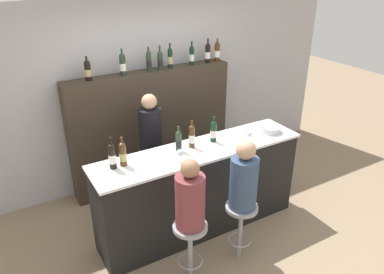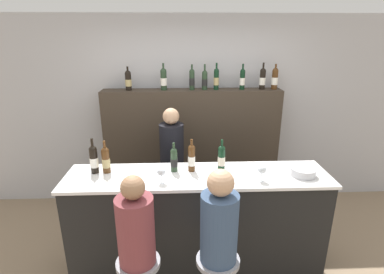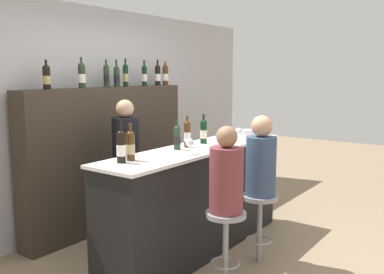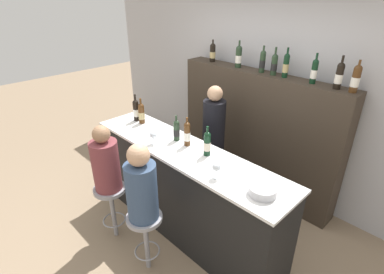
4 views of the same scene
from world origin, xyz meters
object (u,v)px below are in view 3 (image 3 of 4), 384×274
at_px(wine_glass_1, 239,132).
at_px(guest_seated_left, 226,175).
at_px(wine_bottle_counter_1, 130,145).
at_px(wine_bottle_backbar_7, 165,75).
at_px(wine_bottle_backbar_5, 144,75).
at_px(guest_seated_right, 261,160).
at_px(bar_stool_left, 226,230).
at_px(wine_bottle_counter_4, 204,131).
at_px(wine_bottle_backbar_3, 117,76).
at_px(bartender, 126,177).
at_px(wine_glass_0, 190,143).
at_px(wine_bottle_counter_2, 177,137).
at_px(wine_bottle_backbar_4, 126,75).
at_px(wine_bottle_backbar_1, 82,75).
at_px(metal_bowl, 249,133).
at_px(wine_bottle_backbar_0, 47,77).
at_px(bar_stool_right, 260,210).
at_px(wine_bottle_backbar_2, 106,76).
at_px(wine_bottle_counter_3, 187,134).
at_px(wine_bottle_counter_0, 121,146).
at_px(wine_bottle_backbar_6, 158,75).

bearing_deg(wine_glass_1, guest_seated_left, -154.87).
distance_m(wine_bottle_counter_1, wine_bottle_backbar_7, 2.36).
bearing_deg(wine_bottle_backbar_7, wine_bottle_backbar_5, 180.00).
bearing_deg(guest_seated_right, bar_stool_left, 180.00).
relative_size(wine_bottle_counter_4, wine_bottle_backbar_3, 0.97).
relative_size(wine_bottle_backbar_5, bar_stool_left, 0.48).
height_order(wine_bottle_backbar_7, bartender, wine_bottle_backbar_7).
bearing_deg(guest_seated_right, wine_glass_0, 132.33).
bearing_deg(wine_bottle_counter_2, wine_bottle_backbar_4, 66.16).
height_order(wine_bottle_backbar_1, metal_bowl, wine_bottle_backbar_1).
bearing_deg(wine_bottle_counter_1, wine_bottle_backbar_0, 87.22).
distance_m(wine_bottle_counter_1, wine_bottle_backbar_5, 2.02).
height_order(wine_bottle_backbar_5, guest_seated_right, wine_bottle_backbar_5).
bearing_deg(bartender, wine_bottle_counter_1, -132.45).
xyz_separation_m(wine_bottle_counter_2, bar_stool_right, (0.35, -0.74, -0.69)).
xyz_separation_m(wine_bottle_backbar_5, wine_glass_0, (-0.98, -1.44, -0.61)).
bearing_deg(wine_bottle_backbar_4, bartender, -136.35).
bearing_deg(bar_stool_left, wine_bottle_backbar_1, 85.88).
bearing_deg(wine_bottle_backbar_2, wine_bottle_counter_3, -92.45).
relative_size(wine_bottle_backbar_0, bar_stool_right, 0.44).
bearing_deg(wine_bottle_counter_4, guest_seated_right, -98.48).
distance_m(wine_bottle_counter_0, wine_bottle_backbar_2, 1.66).
xyz_separation_m(wine_bottle_counter_0, wine_bottle_backbar_7, (2.05, 1.21, 0.58)).
height_order(wine_bottle_backbar_2, metal_bowl, wine_bottle_backbar_2).
relative_size(wine_bottle_backbar_7, bar_stool_right, 0.48).
height_order(wine_bottle_counter_3, wine_bottle_backbar_5, wine_bottle_backbar_5).
relative_size(wine_bottle_backbar_7, bartender, 0.21).
bearing_deg(wine_glass_0, guest_seated_right, -47.67).
distance_m(wine_bottle_counter_3, wine_glass_1, 0.66).
bearing_deg(bartender, guest_seated_right, -74.56).
bearing_deg(wine_bottle_counter_0, wine_bottle_backbar_0, 81.99).
relative_size(wine_bottle_counter_0, metal_bowl, 1.46).
distance_m(wine_bottle_backbar_0, guest_seated_right, 2.29).
height_order(wine_bottle_backbar_6, guest_seated_left, wine_bottle_backbar_6).
relative_size(wine_bottle_counter_0, bartender, 0.22).
relative_size(wine_bottle_counter_1, wine_bottle_counter_4, 1.02).
bearing_deg(wine_bottle_backbar_7, wine_bottle_backbar_3, 180.00).
height_order(wine_bottle_backbar_4, wine_glass_1, wine_bottle_backbar_4).
bearing_deg(metal_bowl, bar_stool_left, -158.24).
relative_size(wine_bottle_backbar_5, wine_bottle_backbar_7, 1.01).
height_order(wine_bottle_backbar_3, wine_bottle_backbar_4, wine_bottle_backbar_4).
relative_size(wine_bottle_counter_0, wine_bottle_backbar_3, 1.07).
bearing_deg(wine_bottle_backbar_6, wine_glass_1, -103.44).
distance_m(wine_bottle_backbar_1, wine_glass_0, 1.57).
distance_m(bar_stool_left, guest_seated_left, 0.47).
distance_m(wine_glass_0, bartender, 1.01).
bearing_deg(wine_bottle_backbar_5, wine_bottle_counter_0, -143.38).
bearing_deg(wine_bottle_counter_1, metal_bowl, -4.38).
bearing_deg(wine_bottle_backbar_7, guest_seated_right, -115.96).
xyz_separation_m(wine_bottle_backbar_6, bar_stool_right, (-0.79, -1.94, -1.28)).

